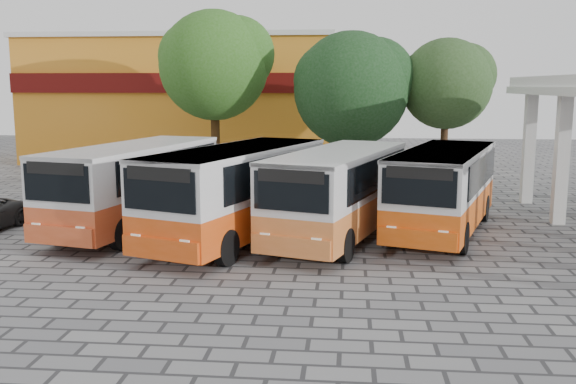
# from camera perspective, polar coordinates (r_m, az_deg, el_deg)

# --- Properties ---
(ground) EXTENTS (90.00, 90.00, 0.00)m
(ground) POSITION_cam_1_polar(r_m,az_deg,el_deg) (18.59, 4.89, -6.34)
(ground) COLOR slate
(ground) RESTS_ON ground
(shophouse_block) EXTENTS (20.40, 10.40, 8.30)m
(shophouse_block) POSITION_cam_1_polar(r_m,az_deg,el_deg) (45.27, -8.88, 8.22)
(shophouse_block) COLOR orange
(shophouse_block) RESTS_ON ground
(bus_far_left) EXTENTS (4.35, 8.75, 3.00)m
(bus_far_left) POSITION_cam_1_polar(r_m,az_deg,el_deg) (23.13, -13.48, 0.95)
(bus_far_left) COLOR #C64920
(bus_far_left) RESTS_ON ground
(bus_centre_left) EXTENTS (5.26, 9.07, 3.07)m
(bus_centre_left) POSITION_cam_1_polar(r_m,az_deg,el_deg) (20.86, -4.47, 0.39)
(bus_centre_left) COLOR #D6470E
(bus_centre_left) RESTS_ON ground
(bus_centre_right) EXTENTS (4.85, 8.69, 2.95)m
(bus_centre_right) POSITION_cam_1_polar(r_m,az_deg,el_deg) (21.11, 4.57, 0.31)
(bus_centre_right) COLOR orange
(bus_centre_right) RESTS_ON ground
(bus_far_right) EXTENTS (4.82, 8.56, 2.90)m
(bus_far_right) POSITION_cam_1_polar(r_m,az_deg,el_deg) (22.56, 13.67, 0.59)
(bus_far_right) COLOR #D74E0B
(bus_far_right) RESTS_ON ground
(tree_left) EXTENTS (6.05, 5.76, 8.97)m
(tree_left) POSITION_cam_1_polar(r_m,az_deg,el_deg) (34.51, -6.46, 11.43)
(tree_left) COLOR #492C12
(tree_left) RESTS_ON ground
(tree_middle) EXTENTS (6.12, 5.82, 7.77)m
(tree_middle) POSITION_cam_1_polar(r_m,az_deg,el_deg) (32.90, 5.78, 9.40)
(tree_middle) COLOR #322414
(tree_middle) RESTS_ON ground
(tree_right) EXTENTS (4.85, 4.62, 7.44)m
(tree_right) POSITION_cam_1_polar(r_m,az_deg,el_deg) (34.05, 14.00, 9.56)
(tree_right) COLOR #462C1A
(tree_right) RESTS_ON ground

